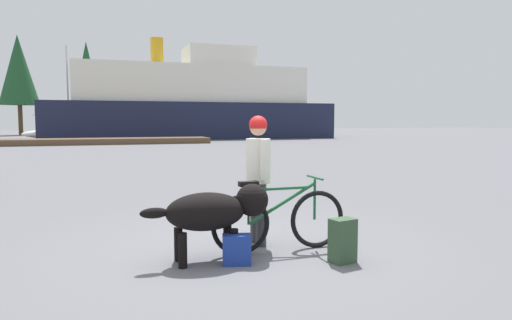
{
  "coord_description": "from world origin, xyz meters",
  "views": [
    {
      "loc": [
        -1.73,
        -5.57,
        1.64
      ],
      "look_at": [
        0.39,
        0.68,
        1.07
      ],
      "focal_mm": 32.67,
      "sensor_mm": 36.0,
      "label": 1
    }
  ],
  "objects_px": {
    "person_cyclist": "(258,168)",
    "handbag_pannier": "(237,250)",
    "backpack": "(343,241)",
    "bicycle": "(279,220)",
    "ferry_boat": "(193,104)",
    "sailboat_moored": "(69,133)",
    "dog": "(215,211)"
  },
  "relations": [
    {
      "from": "handbag_pannier",
      "to": "ferry_boat",
      "type": "bearing_deg",
      "value": 79.64
    },
    {
      "from": "backpack",
      "to": "sailboat_moored",
      "type": "xyz_separation_m",
      "value": [
        -5.01,
        39.45,
        0.24
      ]
    },
    {
      "from": "bicycle",
      "to": "person_cyclist",
      "type": "relative_size",
      "value": 1.04
    },
    {
      "from": "bicycle",
      "to": "sailboat_moored",
      "type": "relative_size",
      "value": 0.22
    },
    {
      "from": "dog",
      "to": "ferry_boat",
      "type": "height_order",
      "value": "ferry_boat"
    },
    {
      "from": "ferry_boat",
      "to": "sailboat_moored",
      "type": "distance_m",
      "value": 11.13
    },
    {
      "from": "dog",
      "to": "sailboat_moored",
      "type": "relative_size",
      "value": 0.19
    },
    {
      "from": "bicycle",
      "to": "dog",
      "type": "bearing_deg",
      "value": -171.09
    },
    {
      "from": "backpack",
      "to": "bicycle",
      "type": "bearing_deg",
      "value": 128.22
    },
    {
      "from": "ferry_boat",
      "to": "dog",
      "type": "bearing_deg",
      "value": -100.73
    },
    {
      "from": "handbag_pannier",
      "to": "ferry_boat",
      "type": "relative_size",
      "value": 0.01
    },
    {
      "from": "person_cyclist",
      "to": "sailboat_moored",
      "type": "xyz_separation_m",
      "value": [
        -4.35,
        38.38,
        -0.53
      ]
    },
    {
      "from": "bicycle",
      "to": "person_cyclist",
      "type": "bearing_deg",
      "value": 108.45
    },
    {
      "from": "person_cyclist",
      "to": "handbag_pannier",
      "type": "bearing_deg",
      "value": -124.35
    },
    {
      "from": "bicycle",
      "to": "handbag_pannier",
      "type": "bearing_deg",
      "value": -151.72
    },
    {
      "from": "handbag_pannier",
      "to": "ferry_boat",
      "type": "height_order",
      "value": "ferry_boat"
    },
    {
      "from": "ferry_boat",
      "to": "person_cyclist",
      "type": "bearing_deg",
      "value": -99.78
    },
    {
      "from": "backpack",
      "to": "ferry_boat",
      "type": "bearing_deg",
      "value": 81.5
    },
    {
      "from": "dog",
      "to": "backpack",
      "type": "bearing_deg",
      "value": -20.99
    },
    {
      "from": "person_cyclist",
      "to": "handbag_pannier",
      "type": "distance_m",
      "value": 1.25
    },
    {
      "from": "backpack",
      "to": "ferry_boat",
      "type": "xyz_separation_m",
      "value": [
        5.53,
        37.0,
        2.83
      ]
    },
    {
      "from": "bicycle",
      "to": "dog",
      "type": "relative_size",
      "value": 1.18
    },
    {
      "from": "person_cyclist",
      "to": "sailboat_moored",
      "type": "distance_m",
      "value": 38.63
    },
    {
      "from": "dog",
      "to": "bicycle",
      "type": "bearing_deg",
      "value": 8.91
    },
    {
      "from": "bicycle",
      "to": "ferry_boat",
      "type": "bearing_deg",
      "value": 80.54
    },
    {
      "from": "person_cyclist",
      "to": "backpack",
      "type": "distance_m",
      "value": 1.47
    },
    {
      "from": "sailboat_moored",
      "to": "bicycle",
      "type": "bearing_deg",
      "value": -83.4
    },
    {
      "from": "person_cyclist",
      "to": "ferry_boat",
      "type": "xyz_separation_m",
      "value": [
        6.19,
        35.93,
        2.06
      ]
    },
    {
      "from": "backpack",
      "to": "handbag_pannier",
      "type": "xyz_separation_m",
      "value": [
        -1.18,
        0.31,
        -0.08
      ]
    },
    {
      "from": "dog",
      "to": "ferry_boat",
      "type": "bearing_deg",
      "value": 79.27
    },
    {
      "from": "ferry_boat",
      "to": "backpack",
      "type": "bearing_deg",
      "value": -98.5
    },
    {
      "from": "backpack",
      "to": "ferry_boat",
      "type": "distance_m",
      "value": 37.52
    }
  ]
}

